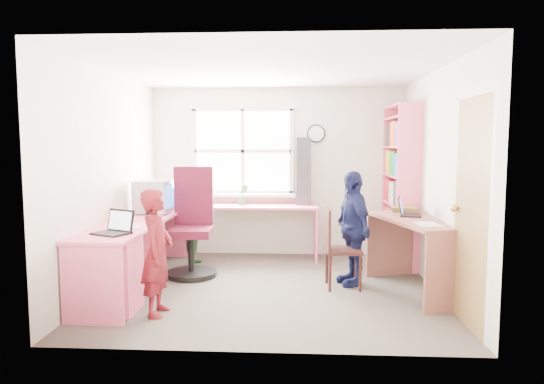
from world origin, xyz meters
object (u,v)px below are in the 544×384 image
Objects in this scene: l_desk at (147,252)px; person_green at (198,223)px; right_desk at (418,239)px; person_navy at (352,228)px; person_red at (157,252)px; laptop_right at (407,211)px; crt_monitor at (153,197)px; laptop_left at (115,228)px; bookshelf at (400,189)px; potted_plant at (243,195)px; wooden_chair at (337,245)px; cd_tower at (304,171)px; swivel_chair at (192,229)px.

person_green is (0.29, 1.26, 0.11)m from l_desk.
right_desk is 1.16× the size of person_navy.
laptop_right is at bearing -67.47° from person_red.
crt_monitor is 1.20× the size of laptop_right.
laptop_left is at bearing 153.18° from person_green.
laptop_right is 0.32× the size of person_green.
bookshelf is at bearing 6.50° from laptop_right.
potted_plant is 1.88m from person_navy.
wooden_chair is 2.00m from person_red.
potted_plant is (0.83, 1.72, 0.44)m from l_desk.
cd_tower reaches higher than person_red.
l_desk is at bearing -129.46° from cd_tower.
person_green is at bearing -0.43° from person_red.
person_red reaches higher than person_green.
person_navy is at bearing 49.59° from laptop_left.
cd_tower is 3.29× the size of potted_plant.
person_green is at bearing -155.19° from cd_tower.
person_green is (-2.66, -0.21, -0.44)m from bookshelf.
person_navy is at bearing -63.95° from cd_tower.
bookshelf reaches higher than crt_monitor.
crt_monitor is at bearing -168.27° from bookshelf.
laptop_left is 1.14× the size of laptop_right.
crt_monitor reaches higher than right_desk.
cd_tower is (1.85, 0.98, 0.27)m from crt_monitor.
swivel_chair reaches higher than person_navy.
cd_tower is at bearing 101.33° from wooden_chair.
swivel_chair is at bearing -116.46° from person_navy.
person_red is at bearing 15.05° from laptop_left.
l_desk is at bearing 169.22° from right_desk.
potted_plant is (-1.21, 1.37, 0.41)m from wooden_chair.
bookshelf reaches higher than person_green.
crt_monitor is 2.43m from person_navy.
cd_tower is (-1.28, 0.33, 0.22)m from bookshelf.
person_green is (-0.54, -0.46, -0.33)m from potted_plant.
potted_plant reaches higher than l_desk.
right_desk is at bearing 4.55° from l_desk.
crt_monitor is 0.75m from person_green.
person_navy is (1.93, -0.78, 0.09)m from person_green.
laptop_right is at bearing -32.37° from potted_plant.
l_desk is 1.96m from potted_plant.
l_desk is 10.31× the size of potted_plant.
person_navy is (2.39, -0.34, -0.31)m from crt_monitor.
cd_tower is (-0.36, 1.45, 0.74)m from wooden_chair.
person_navy is at bearing -125.46° from person_green.
person_red is at bearing 127.05° from laptop_right.
person_navy is (0.18, 0.14, 0.17)m from wooden_chair.
cd_tower reaches higher than person_navy.
l_desk is 2.07m from wooden_chair.
person_red reaches higher than crt_monitor.
laptop_right is (2.95, 0.99, 0.05)m from laptop_left.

